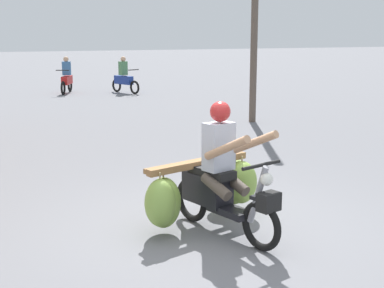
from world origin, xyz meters
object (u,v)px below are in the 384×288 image
object	(u,v)px
motorbike_distant_ahead_left	(67,78)
motorbike_distant_ahead_right	(124,78)
utility_pole	(255,20)
motorbike_main_loaded	(212,185)

from	to	relation	value
motorbike_distant_ahead_left	motorbike_distant_ahead_right	xyz separation A→B (m)	(2.06, -0.77, 0.00)
motorbike_distant_ahead_left	utility_pole	bearing A→B (deg)	-68.05
motorbike_main_loaded	motorbike_distant_ahead_left	bearing A→B (deg)	87.44
motorbike_main_loaded	motorbike_distant_ahead_left	world-z (taller)	motorbike_main_loaded
motorbike_distant_ahead_right	utility_pole	bearing A→B (deg)	-79.86
motorbike_distant_ahead_left	utility_pole	distance (m)	9.49
motorbike_distant_ahead_left	motorbike_distant_ahead_right	bearing A→B (deg)	-20.39
motorbike_main_loaded	utility_pole	world-z (taller)	utility_pole
motorbike_distant_ahead_right	motorbike_main_loaded	bearing A→B (deg)	-100.73
motorbike_main_loaded	motorbike_distant_ahead_right	xyz separation A→B (m)	(2.75, 14.50, 0.06)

